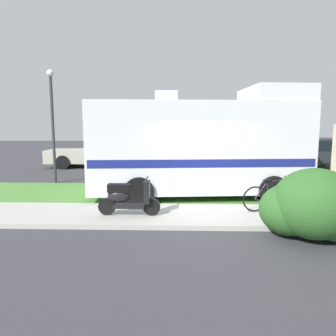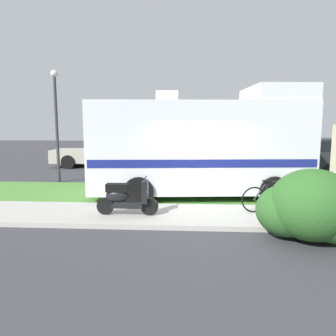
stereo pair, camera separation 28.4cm
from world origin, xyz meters
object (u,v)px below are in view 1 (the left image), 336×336
at_px(bicycle, 273,197).
at_px(pickup_truck_near, 296,156).
at_px(pickup_truck_far, 104,150).
at_px(street_lamp_post, 52,116).
at_px(motorhome_rv, 200,146).
at_px(scooter, 127,197).

xyz_separation_m(bicycle, pickup_truck_near, (3.02, 6.61, 0.46)).
distance_m(pickup_truck_far, street_lamp_post, 5.55).
relative_size(motorhome_rv, scooter, 4.47).
bearing_deg(street_lamp_post, pickup_truck_near, 11.24).
relative_size(bicycle, pickup_truck_near, 0.32).
bearing_deg(bicycle, motorhome_rv, 130.12).
xyz_separation_m(scooter, bicycle, (3.82, 0.51, -0.08)).
distance_m(motorhome_rv, pickup_truck_far, 9.10).
distance_m(pickup_truck_near, pickup_truck_far, 10.31).
xyz_separation_m(bicycle, street_lamp_post, (-7.64, 4.49, 2.26)).
height_order(pickup_truck_far, street_lamp_post, street_lamp_post).
distance_m(motorhome_rv, scooter, 3.52).
distance_m(scooter, street_lamp_post, 6.66).
distance_m(scooter, bicycle, 3.86).
bearing_deg(pickup_truck_far, street_lamp_post, -98.93).
xyz_separation_m(pickup_truck_far, street_lamp_post, (-0.82, -5.19, 1.81)).
bearing_deg(pickup_truck_far, pickup_truck_near, -17.32).
xyz_separation_m(motorhome_rv, pickup_truck_far, (-5.03, 7.54, -0.77)).
bearing_deg(bicycle, pickup_truck_near, 65.45).
relative_size(scooter, bicycle, 0.93).
relative_size(pickup_truck_near, pickup_truck_far, 0.99).
xyz_separation_m(pickup_truck_near, pickup_truck_far, (-9.85, 3.07, -0.00)).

